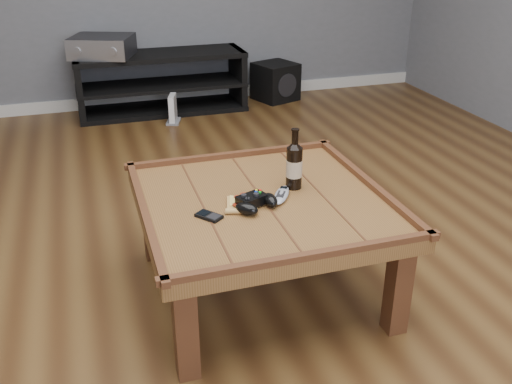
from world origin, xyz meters
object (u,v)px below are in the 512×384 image
object	(u,v)px
media_console	(162,83)
smartphone	(209,216)
game_controller	(256,202)
game_console	(173,110)
av_receiver	(102,46)
subwoofer	(275,82)
beer_bottle	(294,164)
coffee_table	(263,212)
remote_control	(281,195)
pizza_slice	(241,204)

from	to	relation	value
media_console	smartphone	size ratio (longest dim) A/B	12.07
game_controller	game_console	size ratio (longest dim) A/B	0.85
av_receiver	subwoofer	bearing A→B (deg)	23.10
beer_bottle	subwoofer	xyz separation A→B (m)	(0.88, 2.73, -0.39)
coffee_table	remote_control	xyz separation A→B (m)	(0.08, -0.01, 0.07)
game_controller	smartphone	bearing A→B (deg)	163.67
beer_bottle	av_receiver	distance (m)	2.74
coffee_table	smartphone	size ratio (longest dim) A/B	8.88
coffee_table	media_console	distance (m)	2.75
pizza_slice	game_console	bearing A→B (deg)	101.88
smartphone	beer_bottle	bearing A→B (deg)	-17.11
beer_bottle	smartphone	bearing A→B (deg)	-158.85
subwoofer	media_console	bearing A→B (deg)	162.62
av_receiver	game_console	size ratio (longest dim) A/B	2.50
remote_control	av_receiver	world-z (taller)	av_receiver
coffee_table	subwoofer	distance (m)	2.99
pizza_slice	av_receiver	distance (m)	2.80
media_console	smartphone	distance (m)	2.86
game_controller	av_receiver	size ratio (longest dim) A/B	0.34
media_console	remote_control	size ratio (longest dim) A/B	7.69
media_console	av_receiver	world-z (taller)	av_receiver
smartphone	subwoofer	xyz separation A→B (m)	(1.29, 2.89, -0.29)
media_console	av_receiver	distance (m)	0.56
beer_bottle	av_receiver	world-z (taller)	beer_bottle
game_console	pizza_slice	bearing A→B (deg)	-75.30
media_console	game_console	xyz separation A→B (m)	(0.03, -0.32, -0.14)
coffee_table	game_controller	bearing A→B (deg)	-126.91
remote_control	av_receiver	distance (m)	2.81
beer_bottle	remote_control	distance (m)	0.15
pizza_slice	game_console	world-z (taller)	pizza_slice
smartphone	subwoofer	size ratio (longest dim) A/B	0.27
remote_control	game_console	xyz separation A→B (m)	(-0.05, 2.44, -0.36)
av_receiver	game_console	distance (m)	0.75
beer_bottle	game_controller	world-z (taller)	beer_bottle
media_console	pizza_slice	distance (m)	2.79
remote_control	game_console	distance (m)	2.46
pizza_slice	game_controller	bearing A→B (deg)	-25.07
av_receiver	game_console	xyz separation A→B (m)	(0.48, -0.32, -0.48)
av_receiver	game_controller	bearing A→B (deg)	-60.87
beer_bottle	game_controller	distance (m)	0.27
smartphone	subwoofer	world-z (taller)	smartphone
game_controller	smartphone	world-z (taller)	game_controller
game_controller	game_console	world-z (taller)	game_controller
media_console	coffee_table	bearing A→B (deg)	-90.00
av_receiver	coffee_table	bearing A→B (deg)	-59.61
coffee_table	smartphone	distance (m)	0.27
coffee_table	subwoofer	world-z (taller)	coffee_table
pizza_slice	smartphone	xyz separation A→B (m)	(-0.15, -0.06, -0.00)
pizza_slice	remote_control	size ratio (longest dim) A/B	1.40
coffee_table	av_receiver	bearing A→B (deg)	99.36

